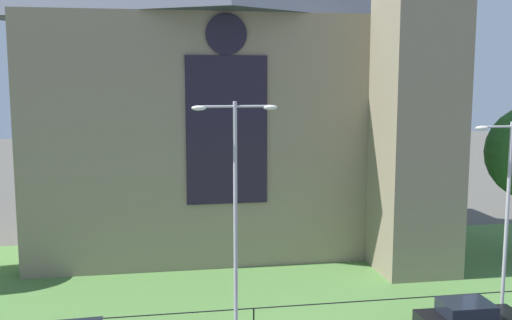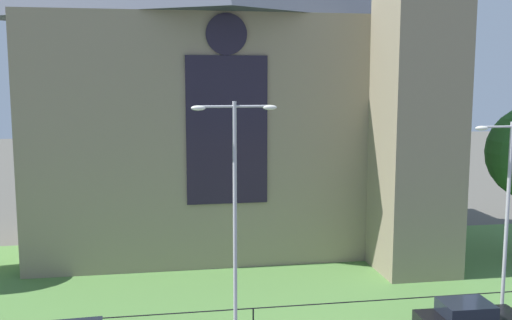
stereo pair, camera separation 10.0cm
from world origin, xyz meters
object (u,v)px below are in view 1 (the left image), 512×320
at_px(church_building, 228,82).
at_px(streetlamp_far, 508,196).
at_px(parked_car_black, 469,320).
at_px(streetlamp_near, 235,193).

xyz_separation_m(church_building, streetlamp_far, (10.35, -14.21, -4.81)).
xyz_separation_m(streetlamp_far, parked_car_black, (-2.53, -1.71, -4.72)).
relative_size(church_building, streetlamp_far, 3.01).
xyz_separation_m(church_building, parked_car_black, (7.81, -15.92, -9.53)).
bearing_deg(streetlamp_far, church_building, 126.06).
distance_m(streetlamp_far, parked_car_black, 5.63).
relative_size(church_building, streetlamp_near, 2.71).
relative_size(streetlamp_near, streetlamp_far, 1.11).
relative_size(streetlamp_far, parked_car_black, 2.04).
distance_m(streetlamp_near, parked_car_black, 10.84).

